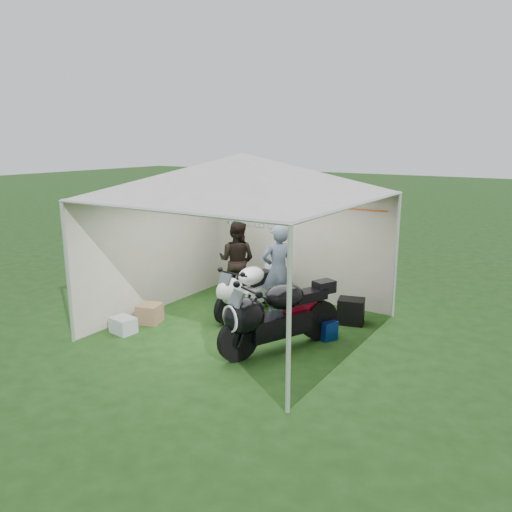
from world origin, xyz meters
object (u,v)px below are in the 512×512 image
object	(u,v)px
paddock_stand	(324,328)
crate_1	(150,313)
motorcycle_black	(274,314)
motorcycle_white	(246,289)
canopy_tent	(244,179)
person_blue_jacket	(278,271)
person_dark_jacket	(237,261)
equipment_box	(351,311)
crate_0	(123,325)

from	to	relation	value
paddock_stand	crate_1	size ratio (longest dim) A/B	1.11
motorcycle_black	motorcycle_white	bearing A→B (deg)	162.81
canopy_tent	person_blue_jacket	bearing A→B (deg)	78.11
canopy_tent	crate_1	world-z (taller)	canopy_tent
canopy_tent	motorcycle_white	bearing A→B (deg)	120.73
person_dark_jacket	crate_1	distance (m)	2.15
canopy_tent	motorcycle_white	distance (m)	2.15
paddock_stand	person_blue_jacket	size ratio (longest dim) A/B	0.25
person_blue_jacket	crate_1	bearing A→B (deg)	-5.80
person_dark_jacket	equipment_box	xyz separation A→B (m)	(2.53, -0.07, -0.58)
canopy_tent	paddock_stand	distance (m)	2.79
person_blue_jacket	equipment_box	xyz separation A→B (m)	(1.31, 0.35, -0.63)
canopy_tent	person_dark_jacket	bearing A→B (deg)	129.52
person_blue_jacket	motorcycle_black	bearing A→B (deg)	70.49
canopy_tent	crate_0	size ratio (longest dim) A/B	14.02
motorcycle_white	person_dark_jacket	distance (m)	1.07
motorcycle_white	person_dark_jacket	xyz separation A→B (m)	(-0.72, 0.73, 0.29)
crate_0	person_dark_jacket	bearing A→B (deg)	77.82
paddock_stand	crate_0	xyz separation A→B (m)	(-2.96, -1.66, -0.02)
person_blue_jacket	equipment_box	size ratio (longest dim) A/B	3.78
equipment_box	person_dark_jacket	bearing A→B (deg)	178.48
canopy_tent	motorcycle_black	bearing A→B (deg)	-31.66
motorcycle_black	crate_0	world-z (taller)	motorcycle_black
motorcycle_white	person_blue_jacket	world-z (taller)	person_blue_jacket
paddock_stand	person_dark_jacket	bearing A→B (deg)	158.87
paddock_stand	crate_0	bearing A→B (deg)	-150.77
motorcycle_black	crate_0	size ratio (longest dim) A/B	5.13
canopy_tent	paddock_stand	size ratio (longest dim) A/B	13.37
canopy_tent	crate_1	distance (m)	2.96
paddock_stand	person_blue_jacket	xyz separation A→B (m)	(-1.19, 0.51, 0.70)
person_blue_jacket	crate_0	distance (m)	2.89
canopy_tent	person_blue_jacket	xyz separation A→B (m)	(0.18, 0.84, -1.72)
motorcycle_white	equipment_box	size ratio (longest dim) A/B	4.16
canopy_tent	paddock_stand	world-z (taller)	canopy_tent
person_dark_jacket	equipment_box	distance (m)	2.59
canopy_tent	person_blue_jacket	size ratio (longest dim) A/B	3.29
motorcycle_black	paddock_stand	xyz separation A→B (m)	(0.41, 0.92, -0.45)
crate_0	equipment_box	bearing A→B (deg)	39.23
paddock_stand	person_dark_jacket	size ratio (longest dim) A/B	0.26
equipment_box	crate_1	xyz separation A→B (m)	(-3.05, -1.92, -0.06)
person_blue_jacket	crate_1	xyz separation A→B (m)	(-1.74, -1.57, -0.69)
motorcycle_black	crate_0	distance (m)	2.69
motorcycle_white	crate_0	distance (m)	2.29
motorcycle_white	equipment_box	world-z (taller)	motorcycle_white
crate_0	crate_1	bearing A→B (deg)	86.55
motorcycle_white	motorcycle_black	bearing A→B (deg)	-35.80
person_blue_jacket	person_dark_jacket	bearing A→B (deg)	-66.82
canopy_tent	person_dark_jacket	world-z (taller)	canopy_tent
paddock_stand	motorcycle_black	bearing A→B (deg)	-114.23
crate_0	crate_1	world-z (taller)	crate_1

